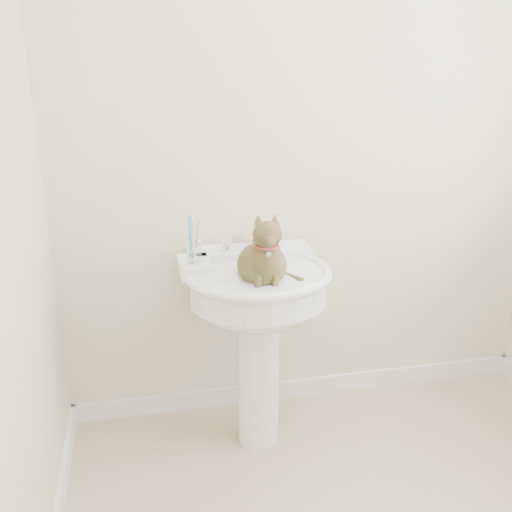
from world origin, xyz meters
TOP-DOWN VIEW (x-y plane):
  - wall_back at (0.00, 1.10)m, footprint 2.20×0.00m
  - baseboard_back at (0.00, 1.09)m, footprint 2.20×0.02m
  - pedestal_sink at (-0.29, 0.81)m, footprint 0.60×0.59m
  - faucet at (-0.29, 0.96)m, footprint 0.28×0.12m
  - soap_bar at (-0.25, 1.04)m, footprint 0.10×0.07m
  - toothbrush_cup at (-0.54, 0.86)m, footprint 0.07×0.07m
  - cat at (-0.29, 0.73)m, footprint 0.21×0.26m

SIDE VIEW (x-z plane):
  - baseboard_back at x=0.00m, z-range 0.00..0.09m
  - pedestal_sink at x=-0.29m, z-range 0.23..1.06m
  - soap_bar at x=-0.25m, z-range 0.82..0.85m
  - cat at x=-0.29m, z-range 0.67..1.05m
  - faucet at x=-0.29m, z-range 0.79..0.93m
  - toothbrush_cup at x=-0.54m, z-range 0.78..0.96m
  - wall_back at x=0.00m, z-range 0.00..2.50m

